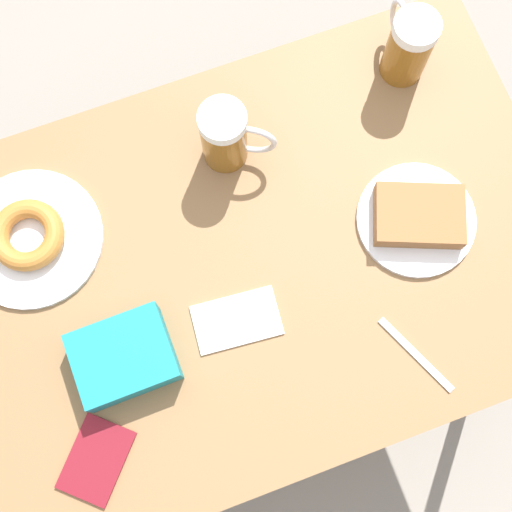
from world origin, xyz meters
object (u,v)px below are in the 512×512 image
Objects in this scene: plate_with_cake at (418,217)px; beer_mug_center at (408,45)px; beer_mug_left at (226,136)px; blue_pouch at (124,357)px; plate_with_donut at (29,237)px; passport_near_edge at (96,460)px; napkin_folded at (237,320)px; fork at (416,354)px.

plate_with_cake is 0.30m from beer_mug_center.
beer_mug_left reaches higher than blue_pouch.
plate_with_donut is 1.65× the size of passport_near_edge.
plate_with_donut is 0.38m from beer_mug_left.
napkin_folded is (-0.06, 0.35, -0.02)m from plate_with_cake.
blue_pouch is (0.16, 0.46, 0.03)m from fork.
blue_pouch reaches higher than napkin_folded.
plate_with_cake is 1.34× the size of fork.
passport_near_edge is at bearing 87.60° from fork.
beer_mug_left is 0.31m from napkin_folded.
passport_near_edge is 0.17m from blue_pouch.
plate_with_cake reaches higher than fork.
beer_mug_left is at bearing -44.27° from blue_pouch.
fork is (-0.16, -0.26, -0.00)m from napkin_folded.
napkin_folded is at bearing 99.17° from plate_with_cake.
fork is (-0.50, 0.18, -0.07)m from beer_mug_center.
beer_mug_center is 0.88m from passport_near_edge.
plate_with_cake is at bearing -107.39° from plate_with_donut.
napkin_folded is at bearing -90.45° from blue_pouch.
beer_mug_left is 0.98× the size of napkin_folded.
beer_mug_center is 0.54m from fork.
napkin_folded is (-0.29, 0.09, -0.07)m from beer_mug_left.
plate_with_donut reaches higher than passport_near_edge.
plate_with_cake is 0.67m from passport_near_edge.
passport_near_edge is (-0.43, 0.38, -0.07)m from beer_mug_left.
beer_mug_center is at bearing -20.27° from fork.
plate_with_donut is 1.69× the size of beer_mug_left.
beer_mug_center reaches higher than fork.
beer_mug_left is (0.23, 0.27, 0.06)m from plate_with_cake.
passport_near_edge is 0.96× the size of blue_pouch.
plate_with_donut is at bearing 47.97° from napkin_folded.
passport_near_edge is at bearing 138.40° from beer_mug_left.
plate_with_cake is 1.37× the size of napkin_folded.
blue_pouch is (-0.06, 0.55, 0.01)m from plate_with_cake.
plate_with_donut is at bearing -0.52° from passport_near_edge.
plate_with_donut is 1.65× the size of napkin_folded.
plate_with_cake is at bearing -73.38° from passport_near_edge.
beer_mug_center is 0.73m from blue_pouch.
napkin_folded is at bearing 58.81° from fork.
beer_mug_center is (0.05, -0.36, 0.00)m from beer_mug_left.
beer_mug_left is 1.00× the size of beer_mug_center.
beer_mug_center reaches higher than blue_pouch.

